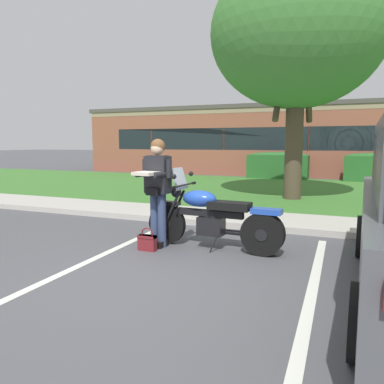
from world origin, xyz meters
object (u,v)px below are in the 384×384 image
(handbag, at_px, (147,241))
(brick_building, at_px, (317,141))
(shade_tree, at_px, (298,34))
(hedge_center_left, at_px, (379,167))
(hedge_left, at_px, (278,165))
(motorcycle, at_px, (217,218))
(rider_person, at_px, (157,184))

(handbag, bearing_deg, brick_building, 86.74)
(shade_tree, height_order, hedge_center_left, shade_tree)
(hedge_left, distance_m, brick_building, 6.55)
(hedge_left, bearing_deg, shade_tree, -76.69)
(shade_tree, xyz_separation_m, brick_building, (-0.29, 12.67, -2.79))
(motorcycle, height_order, hedge_left, motorcycle)
(rider_person, bearing_deg, shade_tree, 77.21)
(hedge_center_left, bearing_deg, handbag, -107.82)
(motorcycle, relative_size, rider_person, 1.32)
(handbag, xyz_separation_m, brick_building, (1.07, 18.73, 1.63))
(motorcycle, xyz_separation_m, hedge_center_left, (3.01, 11.92, 0.16))
(brick_building, bearing_deg, motorcycle, -90.30)
(handbag, bearing_deg, rider_person, 80.15)
(hedge_center_left, height_order, brick_building, brick_building)
(motorcycle, height_order, shade_tree, shade_tree)
(rider_person, height_order, shade_tree, shade_tree)
(rider_person, bearing_deg, brick_building, 86.84)
(hedge_left, bearing_deg, hedge_center_left, 0.00)
(hedge_center_left, bearing_deg, hedge_left, -180.00)
(hedge_center_left, bearing_deg, rider_person, -107.98)
(handbag, distance_m, brick_building, 18.83)
(rider_person, relative_size, hedge_left, 0.64)
(rider_person, distance_m, hedge_center_left, 12.76)
(hedge_center_left, bearing_deg, brick_building, 114.72)
(rider_person, bearing_deg, hedge_center_left, 72.02)
(motorcycle, distance_m, shade_tree, 6.93)
(brick_building, bearing_deg, shade_tree, -88.67)
(hedge_left, height_order, hedge_center_left, same)
(shade_tree, distance_m, brick_building, 12.98)
(handbag, height_order, shade_tree, shade_tree)
(shade_tree, xyz_separation_m, hedge_center_left, (2.62, 6.34, -3.92))
(hedge_center_left, bearing_deg, motorcycle, -104.19)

